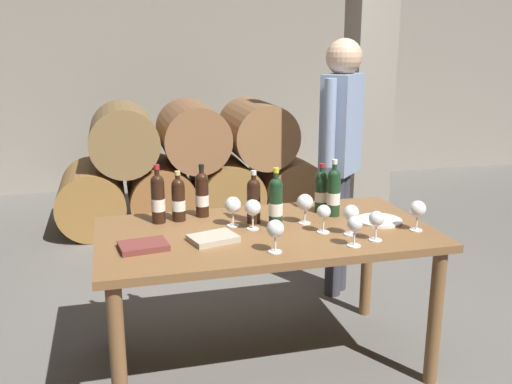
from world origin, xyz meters
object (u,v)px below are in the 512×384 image
object	(u,v)px
dining_table	(266,247)
serving_plate	(379,220)
wine_glass_5	(324,213)
wine_glass_2	(253,208)
wine_bottle_4	(202,194)
wine_glass_3	(376,220)
wine_bottle_3	(321,191)
leather_ledger	(213,238)
wine_bottle_0	(276,202)
tasting_notebook	(143,246)
wine_bottle_2	(334,192)
wine_glass_1	(351,214)
wine_bottle_6	(158,198)
wine_glass_7	(275,230)
wine_glass_0	(305,203)
sommelier_presenting	(341,144)
wine_bottle_1	(254,200)
wine_glass_6	(233,205)
wine_bottle_5	(178,199)
wine_glass_8	(418,210)
wine_glass_4	(355,225)

from	to	relation	value
dining_table	serving_plate	bearing A→B (deg)	-1.87
wine_glass_5	wine_glass_2	bearing A→B (deg)	156.94
wine_bottle_4	wine_glass_3	xyz separation A→B (m)	(0.75, -0.60, -0.02)
wine_glass_5	serving_plate	xyz separation A→B (m)	(0.36, 0.09, -0.10)
wine_bottle_3	leather_ledger	bearing A→B (deg)	-153.92
wine_bottle_4	wine_glass_3	distance (m)	0.96
wine_bottle_0	tasting_notebook	size ratio (longest dim) A/B	1.44
wine_bottle_2	wine_glass_1	bearing A→B (deg)	-96.64
wine_bottle_6	wine_glass_7	size ratio (longest dim) A/B	2.02
wine_glass_0	sommelier_presenting	xyz separation A→B (m)	(0.49, 0.70, 0.17)
wine_bottle_1	wine_glass_7	world-z (taller)	wine_bottle_1
sommelier_presenting	wine_bottle_3	bearing A→B (deg)	-122.49
wine_bottle_4	wine_glass_7	size ratio (longest dim) A/B	1.88
wine_bottle_6	wine_glass_7	distance (m)	0.75
wine_glass_6	tasting_notebook	world-z (taller)	wine_glass_6
serving_plate	dining_table	bearing A→B (deg)	178.13
dining_table	wine_bottle_0	size ratio (longest dim) A/B	5.37
leather_ledger	wine_glass_1	bearing A→B (deg)	-22.50
wine_bottle_2	leather_ledger	xyz separation A→B (m)	(-0.72, -0.24, -0.12)
wine_bottle_4	wine_bottle_6	bearing A→B (deg)	-167.54
wine_glass_1	wine_bottle_0	bearing A→B (deg)	148.22
wine_glass_2	wine_glass_3	xyz separation A→B (m)	(0.53, -0.31, -0.01)
wine_bottle_0	wine_bottle_1	xyz separation A→B (m)	(-0.09, 0.10, -0.01)
wine_glass_1	wine_glass_5	distance (m)	0.13
wine_bottle_2	wine_bottle_5	distance (m)	0.85
leather_ledger	wine_bottle_2	bearing A→B (deg)	2.68
wine_bottle_6	wine_glass_3	size ratio (longest dim) A/B	2.13
wine_glass_5	wine_bottle_2	bearing A→B (deg)	58.63
wine_glass_0	wine_glass_5	world-z (taller)	wine_glass_0
dining_table	wine_glass_8	world-z (taller)	wine_glass_8
wine_glass_2	wine_bottle_6	bearing A→B (deg)	153.04
sommelier_presenting	serving_plate	bearing A→B (deg)	-96.67
wine_bottle_2	wine_glass_3	xyz separation A→B (m)	(0.05, -0.43, -0.03)
wine_glass_0	wine_bottle_6	bearing A→B (deg)	164.27
wine_bottle_0	wine_bottle_4	bearing A→B (deg)	139.49
wine_bottle_2	serving_plate	size ratio (longest dim) A/B	1.32
dining_table	wine_bottle_0	xyz separation A→B (m)	(0.06, 0.03, 0.23)
serving_plate	sommelier_presenting	xyz separation A→B (m)	(0.09, 0.77, 0.28)
wine_bottle_0	wine_bottle_1	size ratio (longest dim) A/B	1.11
wine_glass_2	wine_bottle_2	bearing A→B (deg)	13.31
serving_plate	wine_glass_1	bearing A→B (deg)	-147.14
dining_table	wine_glass_2	distance (m)	0.21
wine_glass_7	wine_glass_4	bearing A→B (deg)	-2.35
wine_bottle_3	wine_bottle_4	world-z (taller)	wine_bottle_4
wine_bottle_1	wine_glass_6	size ratio (longest dim) A/B	1.79
wine_bottle_3	wine_glass_0	size ratio (longest dim) A/B	1.72
wine_glass_1	wine_glass_6	distance (m)	0.61
wine_glass_5	wine_bottle_0	bearing A→B (deg)	146.18
wine_bottle_6	wine_glass_5	world-z (taller)	wine_bottle_6
wine_bottle_5	wine_glass_4	bearing A→B (deg)	-38.83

